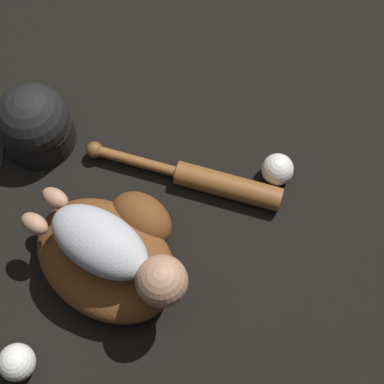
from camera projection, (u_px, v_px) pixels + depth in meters
name	position (u px, v px, depth m)	size (l,w,h in m)	color
ground_plane	(76.00, 276.00, 1.30)	(6.00, 6.00, 0.00)	black
baseball_glove	(112.00, 252.00, 1.27)	(0.33, 0.30, 0.11)	brown
baby_figure	(114.00, 251.00, 1.17)	(0.35, 0.12, 0.10)	#B2B2B7
baseball_bat	(207.00, 180.00, 1.37)	(0.43, 0.15, 0.05)	brown
baseball	(277.00, 169.00, 1.37)	(0.07, 0.07, 0.07)	white
baseball_spare	(17.00, 362.00, 1.20)	(0.07, 0.07, 0.07)	white
baseball_cap	(34.00, 124.00, 1.38)	(0.25, 0.22, 0.16)	black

